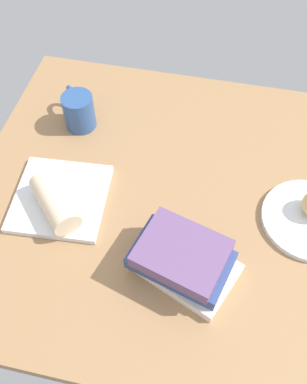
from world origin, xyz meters
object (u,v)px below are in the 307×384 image
at_px(sauce_cup, 61,177).
at_px(breakfast_wrap, 55,202).
at_px(coffee_mug, 78,110).
at_px(book_stack, 183,260).
at_px(square_plate, 61,198).

bearing_deg(sauce_cup, breakfast_wrap, -77.47).
bearing_deg(coffee_mug, breakfast_wrap, -82.26).
relative_size(sauce_cup, book_stack, 0.21).
height_order(breakfast_wrap, book_stack, book_stack).
xyz_separation_m(book_stack, coffee_mug, (-0.35, 0.37, 0.01)).
relative_size(square_plate, book_stack, 0.86).
height_order(square_plate, sauce_cup, sauce_cup).
xyz_separation_m(square_plate, book_stack, (0.32, -0.12, 0.04)).
relative_size(sauce_cup, coffee_mug, 0.43).
distance_m(square_plate, coffee_mug, 0.26).
relative_size(square_plate, sauce_cup, 4.15).
relative_size(square_plate, breakfast_wrap, 1.45).
relative_size(sauce_cup, breakfast_wrap, 0.35).
relative_size(book_stack, coffee_mug, 2.10).
distance_m(square_plate, breakfast_wrap, 0.06).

